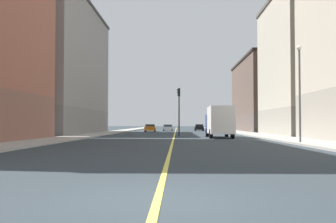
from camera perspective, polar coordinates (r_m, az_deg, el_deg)
The scene contains 13 objects.
ground_plane at distance 7.35m, azimuth -1.60°, elevation -13.08°, with size 400.00×400.00×0.00m, color #2B343A.
sidewalk_left at distance 57.03m, azimuth 11.13°, elevation -3.13°, with size 3.33×168.00×0.15m, color #9E9B93.
sidewalk_right at distance 57.16m, azimuth -9.03°, elevation -3.14°, with size 3.33×168.00×0.15m, color #9E9B93.
lane_center_stripe at distance 56.22m, azimuth 1.04°, elevation -3.25°, with size 0.16×154.00×0.01m, color #E5D14C.
building_left_mid at distance 49.24m, azimuth 20.50°, elevation 6.37°, with size 9.78×15.91×16.65m.
building_left_far at distance 70.16m, azimuth 14.61°, elevation 2.30°, with size 9.78×22.76×12.72m.
building_right_midblock at distance 56.12m, azimuth -16.06°, elevation 6.11°, with size 9.78×26.22×18.16m.
traffic_light_median_far at distance 44.30m, azimuth 1.63°, elevation 1.01°, with size 0.40×0.32×5.52m.
street_lamp_left_near at distance 28.35m, azimuth 18.98°, elevation 4.07°, with size 0.36×0.36×6.78m.
car_black at distance 75.68m, azimuth 4.65°, elevation -2.40°, with size 1.79×3.91×1.28m.
car_orange at distance 67.22m, azimuth -2.68°, elevation -2.47°, with size 2.03×4.30×1.30m.
car_silver at distance 73.99m, azimuth -0.02°, elevation -2.44°, with size 1.87×4.05×1.23m.
box_truck at distance 39.01m, azimuth 7.65°, elevation -1.47°, with size 2.37×7.33×3.10m.
Camera 1 is at (0.38, -7.20, 1.44)m, focal length 40.99 mm.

